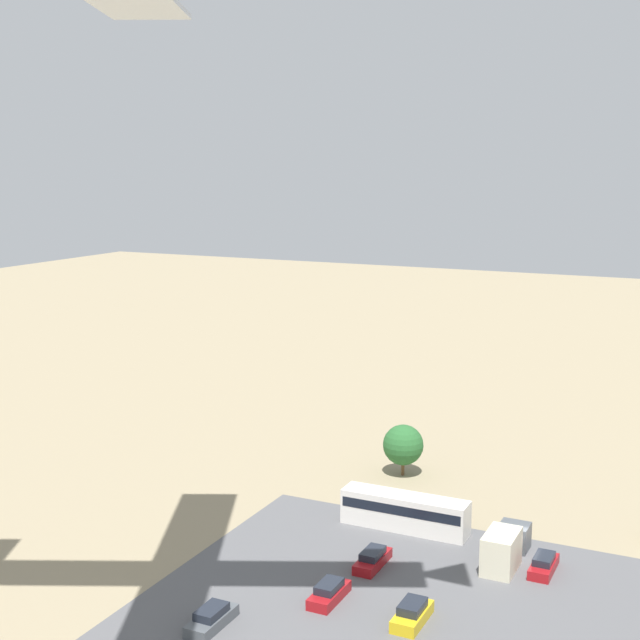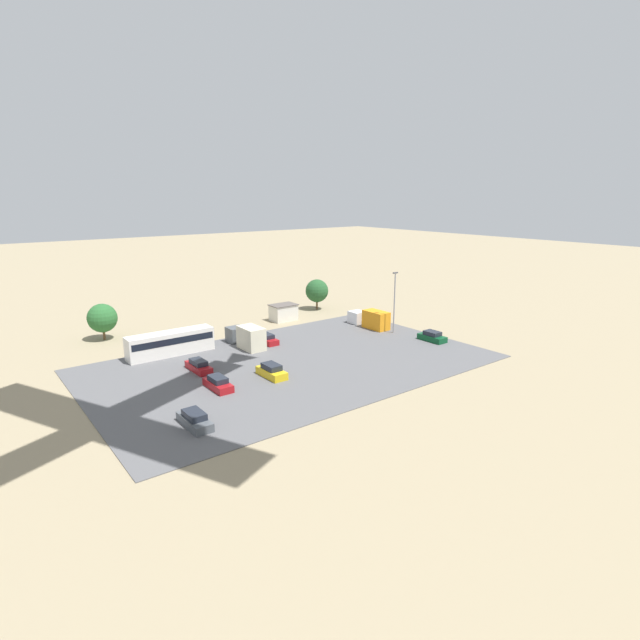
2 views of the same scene
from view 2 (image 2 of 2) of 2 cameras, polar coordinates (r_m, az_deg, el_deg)
name	(u,v)px [view 2 (image 2 of 2)]	position (r m, az deg, el deg)	size (l,w,h in m)	color
ground_plane	(248,343)	(74.91, -8.21, -2.62)	(400.00, 400.00, 0.00)	gray
parking_lot_surface	(293,363)	(65.43, -3.16, -4.95)	(50.58, 31.50, 0.08)	#565659
shed_building	(283,312)	(87.30, -4.20, 0.87)	(4.53, 3.20, 2.86)	silver
bus	(171,342)	(71.13, -16.71, -2.47)	(11.76, 2.64, 3.23)	silver
parked_car_0	(266,339)	(74.19, -6.15, -2.18)	(1.72, 4.49, 1.42)	maroon
parked_car_1	(218,384)	(57.95, -11.58, -7.13)	(1.77, 4.51, 1.46)	maroon
parked_car_2	(272,371)	(60.65, -5.55, -5.86)	(1.88, 4.47, 1.60)	gold
parked_car_3	(432,337)	(76.71, 12.70, -1.88)	(1.95, 4.28, 1.49)	#0C4723
parked_car_4	(199,366)	(64.15, -13.70, -5.15)	(1.70, 4.76, 1.43)	maroon
parked_car_5	(195,420)	(49.64, -14.14, -11.01)	(1.84, 4.71, 1.47)	#4C5156
parked_truck_0	(247,337)	(72.42, -8.36, -1.93)	(2.51, 7.81, 3.22)	#4C5156
parked_truck_1	(371,319)	(82.83, 5.80, 0.10)	(2.38, 8.03, 2.93)	silver
tree_near_shed	(317,291)	(95.01, -0.36, 3.35)	(4.36, 4.36, 5.82)	brown
tree_apron_mid	(102,318)	(81.87, -23.62, 0.20)	(4.35, 4.35, 5.55)	brown
light_pole_lot_centre	(394,300)	(78.92, 8.50, 2.25)	(0.90, 0.28, 9.71)	gray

